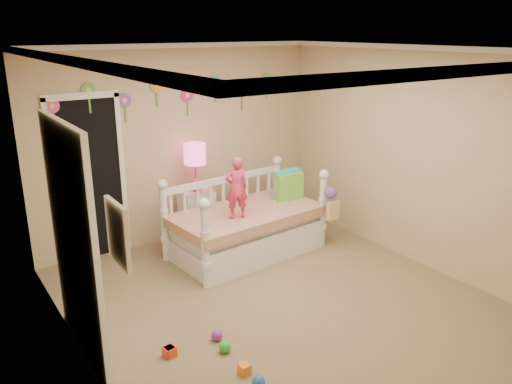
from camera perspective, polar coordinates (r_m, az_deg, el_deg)
floor at (r=5.57m, az=2.68°, el=-12.10°), size 4.00×4.50×0.01m
ceiling at (r=4.83m, az=3.14°, el=15.67°), size 4.00×4.50×0.01m
back_wall at (r=6.92m, az=-8.43°, el=5.30°), size 4.00×0.01×2.60m
left_wall at (r=4.22m, az=-19.40°, el=-3.75°), size 0.01×4.50×2.60m
right_wall at (r=6.42m, az=17.33°, el=3.69°), size 0.01×4.50×2.60m
crown_molding at (r=4.83m, az=3.13°, el=15.32°), size 4.00×4.50×0.06m
daybed at (r=6.48m, az=-1.13°, el=-2.50°), size 2.02×1.19×1.05m
pillow_turquoise at (r=6.88m, az=3.53°, el=0.89°), size 0.39×0.15×0.39m
pillow_lime at (r=6.82m, az=3.72°, el=0.61°), size 0.39×0.18×0.36m
child at (r=6.08m, az=-2.20°, el=0.46°), size 0.32×0.25×0.76m
nightstand at (r=6.98m, az=-6.60°, el=-2.62°), size 0.43×0.33×0.71m
table_lamp at (r=6.74m, az=-6.83°, el=3.60°), size 0.29×0.29×0.64m
closet_doorway at (r=6.54m, az=-18.13°, el=1.47°), size 0.90×0.04×2.07m
flower_decals at (r=6.76m, az=-9.33°, el=10.48°), size 3.40×0.02×0.50m
mirror_closet at (r=4.60m, az=-19.61°, el=-5.39°), size 0.07×1.30×2.10m
wall_picture at (r=3.33m, az=-15.16°, el=-4.51°), size 0.05×0.34×0.42m
hanging_bag at (r=6.56m, az=8.38°, el=-1.39°), size 0.20×0.16×0.36m
toy_scatter at (r=4.84m, az=-4.59°, el=-16.54°), size 1.17×1.49×0.11m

